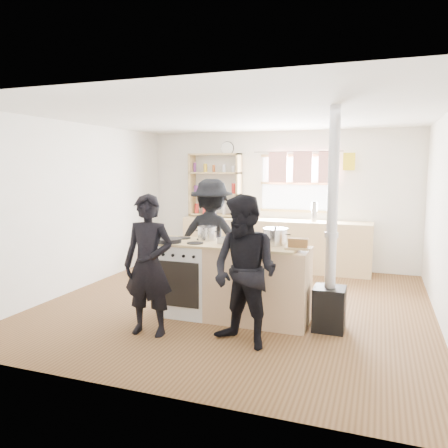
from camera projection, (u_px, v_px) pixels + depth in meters
The scene contains 14 objects.
ground at pixel (236, 304), 5.93m from camera, with size 5.00×5.00×0.01m, color brown.
back_counter at pixel (274, 244), 7.94m from camera, with size 3.40×0.55×0.90m, color #D7B781.
shelving_unit at pixel (215, 185), 8.32m from camera, with size 1.00×0.28×1.20m.
thermos at pixel (314, 212), 7.63m from camera, with size 0.10×0.10×0.33m, color silver.
cooking_island at pixel (234, 281), 5.31m from camera, with size 1.97×0.64×0.93m.
skillet_greens at pixel (169, 240), 5.32m from camera, with size 0.44×0.44×0.05m.
roast_tray at pixel (235, 240), 5.23m from camera, with size 0.43×0.34×0.07m.
stockpot_stove at pixel (207, 233), 5.50m from camera, with size 0.24×0.24×0.19m.
stockpot_counter at pixel (275, 236), 5.17m from camera, with size 0.30×0.30×0.22m.
bread_board at pixel (298, 244), 4.90m from camera, with size 0.30×0.22×0.12m.
flue_heater at pixel (330, 274), 4.90m from camera, with size 0.35×0.35×2.50m.
person_near_left at pixel (149, 265), 4.77m from camera, with size 0.57×0.37×1.56m, color black.
person_near_right at pixel (245, 272), 4.45m from camera, with size 0.76×0.59×1.57m, color black.
person_far at pixel (212, 237), 6.27m from camera, with size 1.08×0.62×1.68m, color black.
Camera 1 is at (1.77, -5.46, 1.84)m, focal length 35.00 mm.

